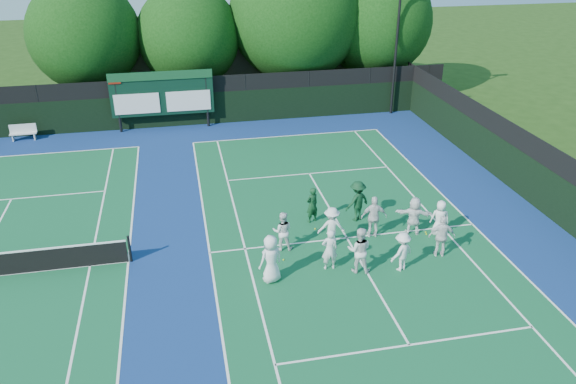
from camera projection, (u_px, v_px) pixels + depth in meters
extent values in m
plane|color=#1E3C10|center=(354.00, 251.00, 21.63)|extent=(120.00, 120.00, 0.00)
cube|color=navy|center=(196.00, 254.00, 21.42)|extent=(34.00, 32.00, 0.01)
cube|color=#11542F|center=(347.00, 238.00, 22.50)|extent=(10.97, 23.77, 0.00)
cube|color=white|center=(287.00, 136.00, 32.94)|extent=(10.97, 0.08, 0.00)
cube|color=white|center=(210.00, 253.00, 21.51)|extent=(0.08, 23.77, 0.00)
cube|color=white|center=(472.00, 224.00, 23.50)|extent=(0.08, 23.77, 0.00)
cube|color=white|center=(245.00, 249.00, 21.76)|extent=(0.08, 23.77, 0.00)
cube|color=white|center=(442.00, 228.00, 23.25)|extent=(0.08, 23.77, 0.00)
cube|color=white|center=(409.00, 345.00, 16.88)|extent=(8.23, 0.08, 0.00)
cube|color=white|center=(309.00, 174.00, 28.13)|extent=(8.23, 0.08, 0.00)
cube|color=white|center=(347.00, 238.00, 22.50)|extent=(0.08, 12.80, 0.00)
cube|color=white|center=(35.00, 154.00, 30.41)|extent=(10.97, 0.08, 0.00)
cube|color=white|center=(128.00, 261.00, 20.96)|extent=(0.08, 23.77, 0.00)
cube|color=white|center=(90.00, 266.00, 20.71)|extent=(0.08, 23.77, 0.00)
cube|color=white|center=(11.00, 199.00, 25.59)|extent=(8.23, 0.08, 0.00)
cube|color=black|center=(181.00, 110.00, 34.16)|extent=(34.00, 0.08, 2.00)
cube|color=black|center=(179.00, 86.00, 33.50)|extent=(34.00, 0.05, 1.00)
cube|color=black|center=(552.00, 196.00, 23.70)|extent=(0.08, 32.00, 2.00)
cube|color=black|center=(560.00, 163.00, 23.03)|extent=(0.05, 32.00, 1.00)
cylinder|color=black|center=(118.00, 104.00, 32.82)|extent=(0.16, 0.16, 3.50)
cylinder|color=black|center=(207.00, 98.00, 33.77)|extent=(0.16, 0.16, 3.50)
cube|color=black|center=(162.00, 94.00, 33.10)|extent=(6.00, 0.15, 2.60)
cube|color=#134523|center=(160.00, 76.00, 32.52)|extent=(6.00, 0.05, 0.50)
cube|color=silver|center=(137.00, 104.00, 32.96)|extent=(2.60, 0.04, 1.20)
cube|color=silver|center=(189.00, 101.00, 33.50)|extent=(2.60, 0.04, 1.20)
cube|color=maroon|center=(114.00, 80.00, 32.10)|extent=(0.70, 0.04, 0.50)
cube|color=#59595E|center=(231.00, 61.00, 41.47)|extent=(18.00, 6.00, 4.00)
cylinder|color=black|center=(397.00, 36.00, 34.57)|extent=(0.16, 0.16, 10.00)
cylinder|color=black|center=(130.00, 249.00, 20.74)|extent=(0.10, 0.10, 1.10)
cube|color=silver|center=(23.00, 133.00, 32.18)|extent=(1.47, 0.43, 0.06)
cube|color=silver|center=(23.00, 128.00, 32.18)|extent=(1.46, 0.10, 0.49)
cube|color=silver|center=(13.00, 138.00, 32.17)|extent=(0.07, 0.34, 0.39)
cube|color=silver|center=(35.00, 136.00, 32.38)|extent=(0.07, 0.34, 0.39)
cylinder|color=black|center=(94.00, 95.00, 36.15)|extent=(0.44, 0.44, 2.49)
sphere|color=#0C330B|center=(85.00, 35.00, 34.46)|extent=(6.86, 6.86, 6.86)
sphere|color=#0C330B|center=(97.00, 45.00, 35.14)|extent=(4.80, 4.80, 4.80)
cylinder|color=black|center=(193.00, 91.00, 37.33)|extent=(0.44, 0.44, 2.31)
sphere|color=#0C330B|center=(189.00, 36.00, 35.75)|extent=(6.51, 6.51, 6.51)
sphere|color=#0C330B|center=(199.00, 45.00, 36.41)|extent=(4.56, 4.56, 4.56)
cylinder|color=black|center=(295.00, 83.00, 38.53)|extent=(0.44, 0.44, 2.58)
sphere|color=#0C330B|center=(295.00, 15.00, 36.53)|extent=(8.66, 8.66, 8.66)
sphere|color=#0C330B|center=(303.00, 28.00, 37.29)|extent=(6.06, 6.06, 6.06)
cylinder|color=black|center=(373.00, 80.00, 39.57)|extent=(0.44, 0.44, 2.48)
sphere|color=#0C330B|center=(376.00, 21.00, 37.79)|extent=(7.44, 7.44, 7.44)
sphere|color=#0C330B|center=(383.00, 31.00, 38.49)|extent=(5.21, 5.21, 5.21)
sphere|color=#B1CA17|center=(283.00, 260.00, 21.02)|extent=(0.07, 0.07, 0.07)
sphere|color=#B1CA17|center=(356.00, 215.00, 24.21)|extent=(0.07, 0.07, 0.07)
sphere|color=#B1CA17|center=(426.00, 232.00, 22.86)|extent=(0.07, 0.07, 0.07)
sphere|color=#B1CA17|center=(284.00, 214.00, 24.23)|extent=(0.07, 0.07, 0.07)
sphere|color=#B1CA17|center=(315.00, 229.00, 23.11)|extent=(0.07, 0.07, 0.07)
sphere|color=#B1CA17|center=(426.00, 234.00, 22.73)|extent=(0.07, 0.07, 0.07)
imported|color=white|center=(271.00, 259.00, 19.50)|extent=(1.04, 0.87, 1.81)
imported|color=silver|center=(330.00, 250.00, 20.21)|extent=(0.60, 0.41, 1.63)
imported|color=silver|center=(359.00, 250.00, 20.04)|extent=(1.03, 0.91, 1.78)
imported|color=white|center=(402.00, 252.00, 20.18)|extent=(1.13, 0.92, 1.52)
imported|color=silver|center=(442.00, 236.00, 20.98)|extent=(1.07, 0.63, 1.70)
imported|color=silver|center=(282.00, 231.00, 21.43)|extent=(0.89, 0.75, 1.60)
imported|color=silver|center=(332.00, 227.00, 21.66)|extent=(1.15, 0.77, 1.65)
imported|color=silver|center=(374.00, 217.00, 22.26)|extent=(1.09, 0.58, 1.77)
imported|color=white|center=(414.00, 216.00, 22.51)|extent=(1.57, 0.99, 1.61)
imported|color=white|center=(440.00, 218.00, 22.44)|extent=(0.84, 0.67, 1.51)
imported|color=#0F391C|center=(312.00, 205.00, 23.38)|extent=(0.68, 0.58, 1.58)
imported|color=#0E361C|center=(357.00, 201.00, 23.48)|extent=(1.32, 1.06, 1.79)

